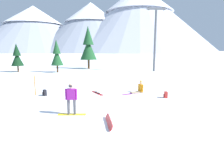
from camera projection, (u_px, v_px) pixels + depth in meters
ground_plane at (106, 108)px, 11.11m from camera, size 800.00×800.00×0.00m
snowboarder_foreground at (71, 98)px, 9.80m from camera, size 1.50×0.39×1.68m
snowboarder_midground at (139, 89)px, 14.89m from camera, size 1.81×1.07×1.00m
loose_snowboard_far_spare at (97, 93)px, 14.80m from camera, size 1.00×1.66×0.09m
loose_snowboard_near_right at (109, 121)px, 8.68m from camera, size 0.26×1.83×0.26m
backpack_black at (45, 93)px, 14.06m from camera, size 0.36×0.38×0.47m
backpack_red at (166, 95)px, 13.43m from camera, size 0.30×0.35×0.47m
trail_marker_pole at (35, 85)px, 14.07m from camera, size 0.06×0.06×1.53m
pine_tree_tall at (88, 46)px, 33.33m from camera, size 2.95×2.95×7.46m
pine_tree_young at (17, 56)px, 28.67m from camera, size 1.82×1.82×4.33m
pine_tree_short at (57, 55)px, 28.09m from camera, size 1.80×1.80×4.88m
ski_lift_tower at (155, 36)px, 29.10m from camera, size 2.93×0.36×9.69m
peak_north_spur at (34, 28)px, 238.78m from camera, size 160.07×160.07×57.34m
peak_east_ridge at (91, 27)px, 235.03m from camera, size 145.35×145.35×60.50m
peak_west_ridge at (139, 18)px, 235.99m from camera, size 187.73×187.73×81.18m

